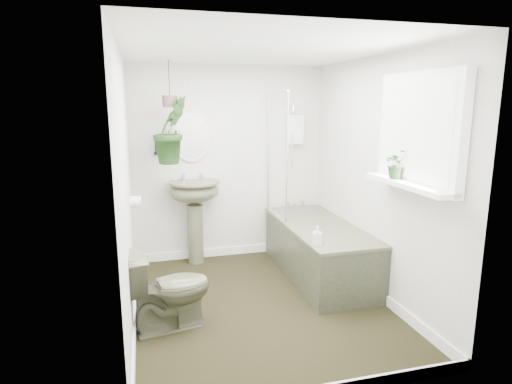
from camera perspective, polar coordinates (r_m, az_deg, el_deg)
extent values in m
cube|color=black|center=(4.19, 0.54, -14.76)|extent=(2.30, 2.80, 0.02)
cube|color=white|center=(3.78, 0.61, 18.59)|extent=(2.30, 2.80, 0.02)
cube|color=silver|center=(5.17, -3.57, 3.82)|extent=(2.30, 0.02, 2.30)
cube|color=silver|center=(2.52, 9.12, -4.73)|extent=(2.30, 0.02, 2.30)
cube|color=silver|center=(3.69, -17.08, 0.13)|extent=(0.02, 2.80, 2.30)
cube|color=silver|center=(4.27, 15.78, 1.73)|extent=(0.02, 2.80, 2.30)
cube|color=white|center=(4.16, 0.54, -14.02)|extent=(2.30, 2.80, 0.10)
cube|color=white|center=(5.28, 5.16, 8.32)|extent=(0.20, 0.10, 0.35)
ellipsoid|color=beige|center=(5.03, -8.61, 7.50)|extent=(0.46, 0.03, 0.62)
cylinder|color=black|center=(5.00, -13.15, 6.15)|extent=(0.04, 0.04, 0.22)
cylinder|color=white|center=(4.42, -15.80, -1.24)|extent=(0.11, 0.11, 0.11)
cube|color=white|center=(3.59, 20.93, 7.64)|extent=(0.08, 1.00, 0.90)
cube|color=white|center=(3.60, 19.53, 0.99)|extent=(0.18, 1.00, 0.04)
cube|color=white|center=(3.56, 20.33, 7.66)|extent=(0.01, 0.86, 0.76)
imported|color=#4F5037|center=(3.71, -11.55, -12.52)|extent=(0.74, 0.51, 0.70)
imported|color=black|center=(3.70, 18.37, 3.59)|extent=(0.26, 0.23, 0.24)
imported|color=black|center=(4.67, -11.26, 8.11)|extent=(0.50, 0.47, 0.72)
imported|color=black|center=(3.99, 8.16, -5.76)|extent=(0.10, 0.10, 0.18)
cylinder|color=brown|center=(4.66, -11.41, 11.77)|extent=(0.16, 0.16, 0.12)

